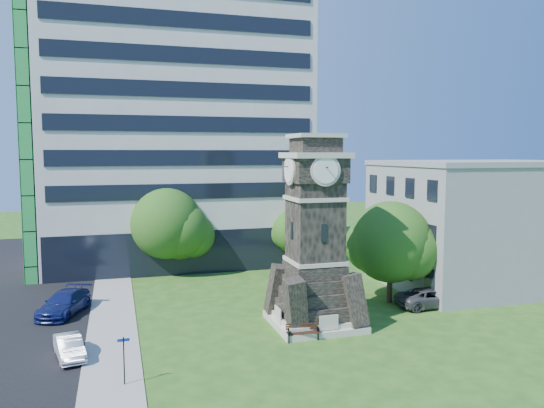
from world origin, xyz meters
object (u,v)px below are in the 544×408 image
object	(u,v)px
street_sign	(124,355)
clock_tower	(315,244)
car_street_north	(64,303)
car_east_lot	(429,298)
park_bench	(303,331)
car_street_mid	(69,347)

from	to	relation	value
street_sign	clock_tower	bearing A→B (deg)	22.91
car_street_north	car_east_lot	world-z (taller)	car_street_north
clock_tower	car_street_north	bearing A→B (deg)	156.14
street_sign	car_east_lot	bearing A→B (deg)	15.42
car_street_north	park_bench	size ratio (longest dim) A/B	2.75
car_street_mid	park_bench	size ratio (longest dim) A/B	1.89
clock_tower	car_east_lot	xyz separation A→B (m)	(9.36, 1.35, -4.60)
park_bench	street_sign	size ratio (longest dim) A/B	0.82
car_east_lot	park_bench	size ratio (longest dim) A/B	2.53
park_bench	street_sign	world-z (taller)	street_sign
clock_tower	car_east_lot	bearing A→B (deg)	8.18
car_street_north	park_bench	distance (m)	16.87
car_street_north	car_street_mid	bearing A→B (deg)	-63.51
clock_tower	car_street_north	xyz separation A→B (m)	(-15.68, 6.94, -4.51)
clock_tower	park_bench	xyz separation A→B (m)	(-1.67, -2.46, -4.75)
park_bench	clock_tower	bearing A→B (deg)	66.06
car_street_north	street_sign	bearing A→B (deg)	-53.73
clock_tower	car_east_lot	world-z (taller)	clock_tower
car_street_mid	car_street_north	bearing A→B (deg)	84.06
clock_tower	street_sign	xyz separation A→B (m)	(-11.90, -5.85, -3.80)
car_east_lot	park_bench	world-z (taller)	car_east_lot
clock_tower	park_bench	distance (m)	5.61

